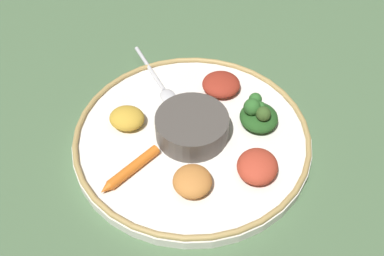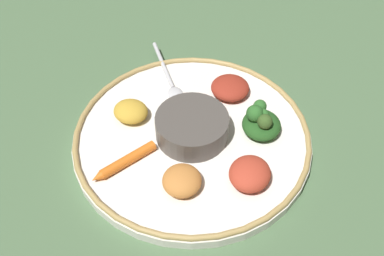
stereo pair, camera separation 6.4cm
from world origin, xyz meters
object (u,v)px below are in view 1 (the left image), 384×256
object	(u,v)px
center_bowl	(192,126)
carrot_near_spoon	(130,169)
greens_pile	(258,114)
spoon	(160,83)

from	to	relation	value
center_bowl	carrot_near_spoon	xyz separation A→B (m)	(-0.10, 0.05, -0.01)
center_bowl	greens_pile	distance (m)	0.10
carrot_near_spoon	greens_pile	bearing A→B (deg)	-37.39
center_bowl	carrot_near_spoon	world-z (taller)	center_bowl
spoon	carrot_near_spoon	bearing A→B (deg)	-164.27
greens_pile	carrot_near_spoon	bearing A→B (deg)	142.61
center_bowl	spoon	xyz separation A→B (m)	(0.07, 0.09, -0.02)
greens_pile	spoon	bearing A→B (deg)	86.33
center_bowl	greens_pile	size ratio (longest dim) A/B	1.30
carrot_near_spoon	center_bowl	bearing A→B (deg)	-25.03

